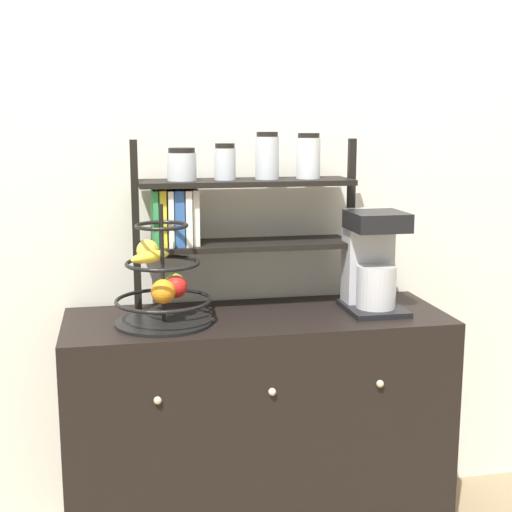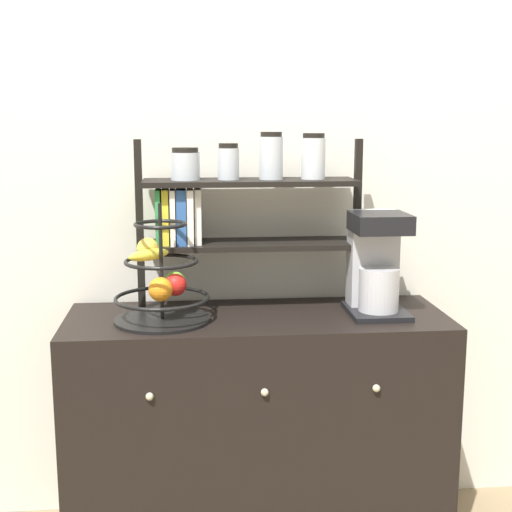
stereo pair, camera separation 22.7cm
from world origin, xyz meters
The scene contains 5 objects.
wall_back centered at (0.00, 0.50, 1.30)m, with size 7.00×0.05×2.60m, color silver.
sideboard centered at (0.00, 0.23, 0.40)m, with size 1.25×0.47×0.80m.
coffee_maker centered at (0.40, 0.23, 0.97)m, with size 0.19×0.23×0.34m.
fruit_stand centered at (-0.31, 0.20, 0.92)m, with size 0.31×0.31×0.38m.
shelf_hutch centered at (-0.07, 0.35, 1.17)m, with size 0.76×0.20×0.59m.
Camera 2 is at (-0.22, -2.03, 1.42)m, focal length 50.00 mm.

